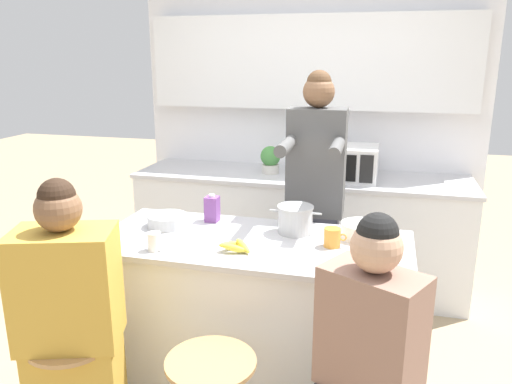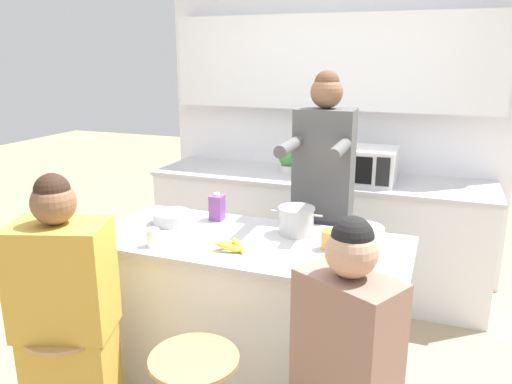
# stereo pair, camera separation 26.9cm
# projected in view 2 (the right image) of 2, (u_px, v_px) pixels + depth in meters

# --- Properties ---
(wall_back) EXTENTS (2.91, 0.22, 2.70)m
(wall_back) POSITION_uv_depth(u_px,v_px,m) (330.00, 97.00, 4.17)
(wall_back) COLOR white
(wall_back) RESTS_ON ground_plane
(back_counter) EXTENTS (2.70, 0.70, 0.94)m
(back_counter) POSITION_uv_depth(u_px,v_px,m) (316.00, 231.00, 4.15)
(back_counter) COLOR silver
(back_counter) RESTS_ON ground_plane
(kitchen_island) EXTENTS (1.69, 0.75, 0.92)m
(kitchen_island) POSITION_uv_depth(u_px,v_px,m) (251.00, 316.00, 2.81)
(kitchen_island) COLOR black
(kitchen_island) RESTS_ON ground_plane
(bar_stool_leftmost) EXTENTS (0.40, 0.40, 0.63)m
(bar_stool_leftmost) POSITION_uv_depth(u_px,v_px,m) (71.00, 378.00, 2.44)
(bar_stool_leftmost) COLOR tan
(bar_stool_leftmost) RESTS_ON ground_plane
(person_cooking) EXTENTS (0.37, 0.59, 1.80)m
(person_cooking) POSITION_uv_depth(u_px,v_px,m) (322.00, 216.00, 3.12)
(person_cooking) COLOR #383842
(person_cooking) RESTS_ON ground_plane
(person_wrapped_blanket) EXTENTS (0.51, 0.41, 1.39)m
(person_wrapped_blanket) POSITION_uv_depth(u_px,v_px,m) (67.00, 324.00, 2.36)
(person_wrapped_blanket) COLOR gold
(person_wrapped_blanket) RESTS_ON ground_plane
(cooking_pot) EXTENTS (0.29, 0.20, 0.16)m
(cooking_pot) POSITION_uv_depth(u_px,v_px,m) (296.00, 221.00, 2.76)
(cooking_pot) COLOR #B7BABC
(cooking_pot) RESTS_ON kitchen_island
(fruit_bowl) EXTENTS (0.22, 0.22, 0.08)m
(fruit_bowl) POSITION_uv_depth(u_px,v_px,m) (363.00, 234.00, 2.65)
(fruit_bowl) COLOR white
(fruit_bowl) RESTS_ON kitchen_island
(mixing_bowl_steel) EXTENTS (0.23, 0.23, 0.07)m
(mixing_bowl_steel) POSITION_uv_depth(u_px,v_px,m) (172.00, 218.00, 2.94)
(mixing_bowl_steel) COLOR #B7BABC
(mixing_bowl_steel) RESTS_ON kitchen_island
(coffee_cup_near) EXTENTS (0.12, 0.09, 0.10)m
(coffee_cup_near) POSITION_uv_depth(u_px,v_px,m) (330.00, 240.00, 2.55)
(coffee_cup_near) COLOR orange
(coffee_cup_near) RESTS_ON kitchen_island
(coffee_cup_far) EXTENTS (0.10, 0.07, 0.10)m
(coffee_cup_far) POSITION_uv_depth(u_px,v_px,m) (153.00, 238.00, 2.59)
(coffee_cup_far) COLOR white
(coffee_cup_far) RESTS_ON kitchen_island
(banana_bunch) EXTENTS (0.19, 0.13, 0.06)m
(banana_bunch) POSITION_uv_depth(u_px,v_px,m) (231.00, 245.00, 2.54)
(banana_bunch) COLOR yellow
(banana_bunch) RESTS_ON kitchen_island
(juice_carton) EXTENTS (0.08, 0.08, 0.17)m
(juice_carton) POSITION_uv_depth(u_px,v_px,m) (217.00, 208.00, 3.00)
(juice_carton) COLOR #7A428E
(juice_carton) RESTS_ON kitchen_island
(microwave) EXTENTS (0.54, 0.40, 0.26)m
(microwave) POSITION_uv_depth(u_px,v_px,m) (360.00, 164.00, 3.83)
(microwave) COLOR white
(microwave) RESTS_ON back_counter
(potted_plant) EXTENTS (0.17, 0.17, 0.23)m
(potted_plant) POSITION_uv_depth(u_px,v_px,m) (289.00, 160.00, 4.08)
(potted_plant) COLOR beige
(potted_plant) RESTS_ON back_counter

